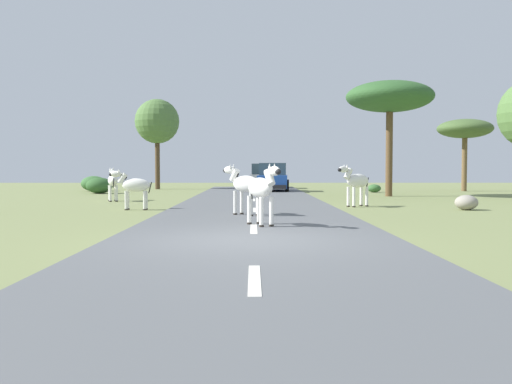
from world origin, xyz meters
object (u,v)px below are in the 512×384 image
Objects in this scene: car_1 at (263,177)px; tree_0 at (465,130)px; bush_3 at (94,184)px; rock_3 at (466,203)px; tree_2 at (157,122)px; zebra_4 at (356,181)px; car_0 at (273,178)px; zebra_3 at (244,185)px; bush_1 at (374,188)px; zebra_0 at (262,189)px; bush_2 at (99,186)px; zebra_1 at (113,181)px; zebra_2 at (134,186)px; tree_1 at (390,98)px.

car_1 is 14.07m from tree_0.
bush_3 reaches higher than rock_3.
bush_3 is at bearing -154.72° from car_1.
tree_2 is at bearing 43.25° from bush_3.
zebra_4 is 0.37× the size of car_0.
zebra_3 is 18.61m from bush_1.
bush_2 is at bearing -89.36° from zebra_0.
zebra_2 is at bearing -86.44° from zebra_1.
car_0 is at bearing -2.82° from bush_3.
car_0 is at bearing 111.80° from rock_3.
car_0 is 0.97× the size of tree_0.
zebra_2 is at bearing -137.87° from tree_0.
tree_2 reaches higher than zebra_1.
zebra_3 is 0.35× the size of car_0.
zebra_0 is at bearing -63.99° from bush_2.
zebra_4 reaches higher than bush_2.
zebra_0 is at bearing -121.19° from tree_0.
car_0 is (5.48, 15.59, -0.01)m from zebra_2.
tree_0 is 0.73× the size of tree_2.
bush_3 is at bearing 110.73° from bush_2.
car_0 is 10.56m from bush_2.
car_0 is 2.89× the size of bush_2.
tree_1 is 6.79m from bush_1.
zebra_2 is 0.26× the size of tree_1.
zebra_4 reaches higher than bush_1.
tree_2 is at bearing -7.40° from zebra_4.
bush_3 is at bearing -90.13° from zebra_0.
bush_2 is at bearing -69.27° from bush_3.
zebra_4 is at bearing -123.53° from tree_0.
tree_2 is at bearing 61.64° from zebra_3.
zebra_0 is 3.23m from zebra_3.
tree_1 is at bearing -134.46° from tree_0.
bush_1 is at bearing 90.68° from rock_3.
zebra_2 is 8.31m from zebra_4.
tree_1 is 19.12m from bush_3.
zebra_3 is at bearing -161.40° from rock_3.
bush_2 is at bearing 18.94° from car_0.
zebra_1 is 10.85m from zebra_4.
zebra_2 is 0.99× the size of zebra_3.
tree_2 is (-2.45, 19.47, 3.82)m from zebra_2.
zebra_0 is at bearing 90.94° from car_0.
zebra_2 is at bearing -69.71° from bush_3.
tree_1 is 17.01m from tree_2.
car_1 is (1.01, 23.81, -0.13)m from zebra_3.
tree_0 is at bearing 69.68° from rock_3.
bush_1 is (3.43, 12.63, -0.73)m from zebra_4.
car_0 and car_1 have the same top height.
zebra_1 is (-6.49, 11.19, -0.07)m from zebra_0.
tree_1 is at bearing -11.60° from bush_2.
tree_0 is (9.58, 14.46, 2.96)m from zebra_4.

